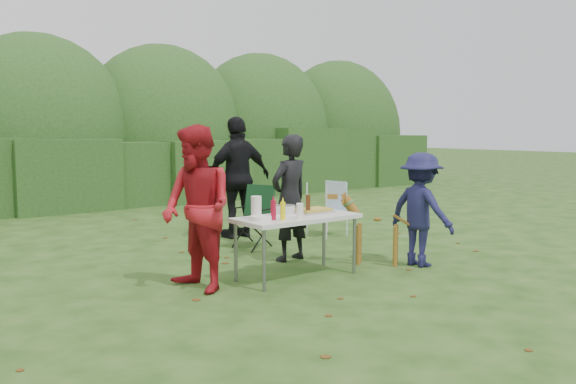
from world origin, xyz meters
TOP-DOWN VIEW (x-y plane):
  - ground at (0.00, 0.00)m, footprint 80.00×80.00m
  - hedge_row at (0.00, 8.00)m, footprint 22.00×1.40m
  - shrub_backdrop at (0.00, 9.60)m, footprint 20.00×2.60m
  - folding_table at (0.25, 0.24)m, footprint 1.50×0.70m
  - person_cook at (0.77, 1.03)m, footprint 0.67×0.49m
  - person_red_jacket at (-0.97, 0.43)m, footprint 0.76×0.93m
  - person_black_puffy at (1.20, 2.91)m, footprint 1.17×0.53m
  - child at (1.90, -0.26)m, footprint 0.58×0.97m
  - dog at (1.51, 0.13)m, footprint 0.89×0.98m
  - camping_chair at (0.89, 2.09)m, footprint 0.75×0.75m
  - lawn_chair at (2.44, 2.15)m, footprint 0.57×0.57m
  - food_tray at (0.57, 0.31)m, footprint 0.45×0.30m
  - focaccia_bread at (0.57, 0.31)m, footprint 0.40×0.26m
  - mustard_bottle at (-0.08, 0.08)m, footprint 0.06×0.06m
  - ketchup_bottle at (-0.16, 0.14)m, footprint 0.06×0.06m
  - beer_bottle at (0.41, 0.21)m, footprint 0.06×0.06m
  - paper_towel_roll at (-0.26, 0.35)m, footprint 0.12×0.12m
  - cup_stack at (0.13, 0.03)m, footprint 0.08×0.08m
  - pasta_bowl at (0.27, 0.49)m, footprint 0.26×0.26m
  - plate_stack at (-0.29, 0.20)m, footprint 0.24×0.24m

SIDE VIEW (x-z plane):
  - ground at x=0.00m, z-range 0.00..0.00m
  - lawn_chair at x=2.44m, z-range 0.00..0.90m
  - dog at x=1.51m, z-range 0.00..0.90m
  - camping_chair at x=0.89m, z-range 0.00..0.93m
  - folding_table at x=0.25m, z-range 0.32..1.06m
  - child at x=1.90m, z-range 0.00..1.46m
  - food_tray at x=0.57m, z-range 0.74..0.76m
  - plate_stack at x=-0.29m, z-range 0.74..0.79m
  - focaccia_bread at x=0.57m, z-range 0.76..0.80m
  - pasta_bowl at x=0.27m, z-range 0.74..0.84m
  - cup_stack at x=0.13m, z-range 0.74..0.92m
  - mustard_bottle at x=-0.08m, z-range 0.74..0.94m
  - person_cook at x=0.77m, z-range 0.00..1.69m
  - hedge_row at x=0.00m, z-range 0.00..1.70m
  - ketchup_bottle at x=-0.16m, z-range 0.74..0.96m
  - beer_bottle at x=0.41m, z-range 0.74..0.98m
  - paper_towel_roll at x=-0.26m, z-range 0.74..1.00m
  - person_red_jacket at x=-0.97m, z-range 0.00..1.81m
  - person_black_puffy at x=1.20m, z-range 0.00..1.96m
  - shrub_backdrop at x=0.00m, z-range 0.00..3.20m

